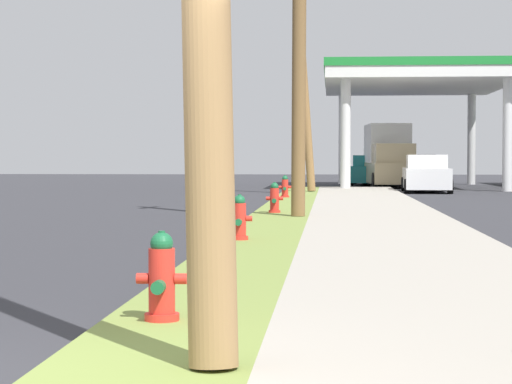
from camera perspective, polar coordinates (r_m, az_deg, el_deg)
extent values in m
cylinder|color=red|center=(8.42, -5.36, -7.07)|extent=(0.29, 0.29, 0.06)
cylinder|color=red|center=(8.38, -5.37, -5.24)|extent=(0.22, 0.22, 0.60)
sphere|color=#196038|center=(8.34, -5.38, -2.93)|extent=(0.19, 0.19, 0.19)
cylinder|color=#196038|center=(8.34, -5.38, -2.38)|extent=(0.06, 0.06, 0.05)
cylinder|color=red|center=(8.40, -6.45, -4.90)|extent=(0.10, 0.09, 0.09)
cylinder|color=red|center=(8.35, -4.28, -4.94)|extent=(0.10, 0.09, 0.09)
cylinder|color=#196038|center=(8.21, -5.57, -5.41)|extent=(0.11, 0.12, 0.11)
cylinder|color=red|center=(16.47, -0.95, -2.62)|extent=(0.29, 0.29, 0.06)
cylinder|color=red|center=(16.46, -0.95, -1.68)|extent=(0.22, 0.22, 0.60)
sphere|color=#196038|center=(16.44, -0.95, -0.50)|extent=(0.19, 0.19, 0.19)
cylinder|color=#196038|center=(16.43, -0.95, -0.22)|extent=(0.06, 0.06, 0.05)
cylinder|color=red|center=(16.47, -1.50, -1.51)|extent=(0.10, 0.09, 0.09)
cylinder|color=red|center=(16.44, -0.39, -1.52)|extent=(0.10, 0.09, 0.09)
cylinder|color=#196038|center=(16.29, -1.00, -1.73)|extent=(0.11, 0.12, 0.11)
cylinder|color=red|center=(24.49, 1.06, -1.11)|extent=(0.29, 0.29, 0.06)
cylinder|color=red|center=(24.48, 1.06, -0.48)|extent=(0.22, 0.22, 0.60)
sphere|color=#196038|center=(24.46, 1.06, 0.32)|extent=(0.19, 0.19, 0.19)
cylinder|color=#196038|center=(24.46, 1.06, 0.50)|extent=(0.06, 0.06, 0.05)
cylinder|color=red|center=(24.48, 0.69, -0.37)|extent=(0.10, 0.09, 0.09)
cylinder|color=red|center=(24.47, 1.43, -0.37)|extent=(0.10, 0.09, 0.09)
cylinder|color=#196038|center=(24.31, 1.04, -0.50)|extent=(0.11, 0.12, 0.11)
cylinder|color=red|center=(33.88, 1.66, -0.25)|extent=(0.29, 0.29, 0.06)
cylinder|color=red|center=(33.87, 1.66, 0.21)|extent=(0.22, 0.22, 0.60)
sphere|color=#196038|center=(33.86, 1.66, 0.78)|extent=(0.19, 0.19, 0.19)
cylinder|color=#196038|center=(33.86, 1.66, 0.92)|extent=(0.06, 0.06, 0.05)
cylinder|color=red|center=(33.88, 1.39, 0.29)|extent=(0.10, 0.09, 0.09)
cylinder|color=red|center=(33.86, 1.93, 0.29)|extent=(0.10, 0.09, 0.09)
cylinder|color=#196038|center=(33.70, 1.64, 0.19)|extent=(0.11, 0.12, 0.11)
cylinder|color=brown|center=(23.35, 2.48, 10.67)|extent=(0.42, 0.57, 9.75)
cylinder|color=olive|center=(40.26, 2.67, 7.23)|extent=(1.20, 1.38, 10.07)
cylinder|color=silver|center=(43.89, 5.11, 3.24)|extent=(0.44, 0.44, 4.88)
cylinder|color=silver|center=(44.54, 14.10, 3.17)|extent=(0.44, 0.44, 4.88)
cylinder|color=silver|center=(55.04, 4.94, 2.99)|extent=(0.44, 0.44, 4.88)
cylinder|color=silver|center=(55.56, 12.14, 2.94)|extent=(0.44, 0.44, 4.88)
cube|color=white|center=(49.76, 9.05, 6.18)|extent=(8.75, 12.95, 0.50)
cube|color=#1E8433|center=(49.79, 9.06, 6.67)|extent=(8.85, 13.05, 0.36)
cube|color=#47474C|center=(44.07, 9.63, 1.08)|extent=(0.70, 1.10, 1.60)
cube|color=#47474C|center=(55.18, 8.54, 1.27)|extent=(0.70, 1.10, 1.60)
cube|color=white|center=(42.65, 9.64, 0.77)|extent=(1.98, 4.56, 0.85)
cube|color=white|center=(42.41, 9.66, 1.72)|extent=(1.67, 2.08, 0.56)
cylinder|color=black|center=(44.31, 8.40, 0.45)|extent=(0.24, 0.61, 0.60)
cylinder|color=black|center=(44.41, 10.62, 0.44)|extent=(0.24, 0.61, 0.60)
cylinder|color=black|center=(40.91, 8.57, 0.32)|extent=(0.24, 0.61, 0.60)
cylinder|color=black|center=(41.02, 10.97, 0.31)|extent=(0.24, 0.61, 0.60)
cube|color=#197075|center=(53.00, 6.45, 1.02)|extent=(2.15, 4.62, 0.85)
cube|color=#197075|center=(52.76, 6.45, 1.78)|extent=(1.75, 2.14, 0.56)
cylinder|color=black|center=(54.74, 5.62, 0.75)|extent=(0.26, 0.61, 0.60)
cylinder|color=black|center=(54.68, 7.42, 0.74)|extent=(0.26, 0.61, 0.60)
cylinder|color=black|center=(51.34, 5.43, 0.67)|extent=(0.26, 0.61, 0.60)
cylinder|color=black|center=(51.28, 7.35, 0.66)|extent=(0.26, 0.61, 0.60)
cube|color=tan|center=(49.68, 7.54, 1.09)|extent=(2.34, 6.50, 1.00)
cube|color=white|center=(50.44, 7.46, 2.75)|extent=(2.17, 4.07, 1.90)
cube|color=tan|center=(47.64, 7.82, 2.19)|extent=(1.95, 2.14, 0.90)
cylinder|color=black|center=(47.17, 9.05, 0.64)|extent=(0.26, 0.77, 0.76)
cylinder|color=black|center=(46.95, 6.75, 0.64)|extent=(0.26, 0.77, 0.76)
cylinder|color=black|center=(52.43, 8.25, 0.77)|extent=(0.26, 0.77, 0.76)
cylinder|color=black|center=(52.23, 6.18, 0.78)|extent=(0.26, 0.77, 0.76)
cube|color=navy|center=(56.00, 7.08, 1.19)|extent=(2.12, 5.44, 1.00)
cube|color=navy|center=(55.02, 7.15, 2.09)|extent=(1.89, 2.09, 0.76)
cube|color=navy|center=(57.18, 6.99, 1.83)|extent=(1.95, 2.96, 0.24)
cylinder|color=black|center=(53.94, 8.25, 0.81)|extent=(0.24, 0.76, 0.76)
cylinder|color=black|center=(53.80, 6.23, 0.81)|extent=(0.24, 0.76, 0.76)
cylinder|color=black|center=(58.22, 7.86, 0.89)|extent=(0.24, 0.76, 0.76)
cylinder|color=black|center=(58.09, 5.99, 0.90)|extent=(0.24, 0.76, 0.76)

